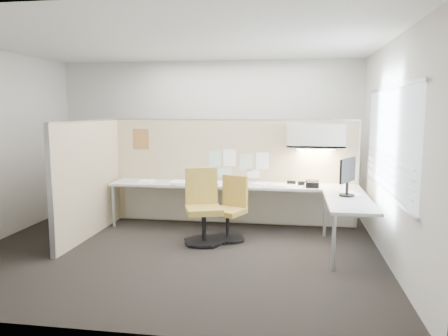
% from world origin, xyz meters
% --- Properties ---
extents(floor, '(5.50, 4.50, 0.01)m').
position_xyz_m(floor, '(0.00, 0.00, -0.01)').
color(floor, black).
rests_on(floor, ground).
extents(ceiling, '(5.50, 4.50, 0.01)m').
position_xyz_m(ceiling, '(0.00, 0.00, 2.80)').
color(ceiling, white).
rests_on(ceiling, wall_back).
extents(wall_back, '(5.50, 0.02, 2.80)m').
position_xyz_m(wall_back, '(0.00, 2.25, 1.40)').
color(wall_back, beige).
rests_on(wall_back, ground).
extents(wall_front, '(5.50, 0.02, 2.80)m').
position_xyz_m(wall_front, '(0.00, -2.25, 1.40)').
color(wall_front, beige).
rests_on(wall_front, ground).
extents(wall_right, '(0.02, 4.50, 2.80)m').
position_xyz_m(wall_right, '(2.75, 0.00, 1.40)').
color(wall_right, beige).
rests_on(wall_right, ground).
extents(window_pane, '(0.01, 2.80, 1.30)m').
position_xyz_m(window_pane, '(2.73, 0.00, 1.55)').
color(window_pane, '#A6B7C1').
rests_on(window_pane, wall_right).
extents(partition_back, '(4.10, 0.06, 1.75)m').
position_xyz_m(partition_back, '(0.55, 1.60, 0.88)').
color(partition_back, '#C5AD88').
rests_on(partition_back, floor).
extents(partition_left, '(0.06, 2.20, 1.75)m').
position_xyz_m(partition_left, '(-1.50, 0.50, 0.88)').
color(partition_left, '#C5AD88').
rests_on(partition_left, floor).
extents(desk, '(4.00, 2.07, 0.73)m').
position_xyz_m(desk, '(0.93, 1.13, 0.60)').
color(desk, beige).
rests_on(desk, floor).
extents(overhead_bin, '(0.90, 0.36, 0.38)m').
position_xyz_m(overhead_bin, '(1.90, 1.39, 1.51)').
color(overhead_bin, beige).
rests_on(overhead_bin, partition_back).
extents(task_light_strip, '(0.60, 0.06, 0.02)m').
position_xyz_m(task_light_strip, '(1.90, 1.39, 1.30)').
color(task_light_strip, '#FFEABF').
rests_on(task_light_strip, overhead_bin).
extents(pinned_papers, '(1.01, 0.00, 0.47)m').
position_xyz_m(pinned_papers, '(0.63, 1.57, 1.03)').
color(pinned_papers, '#8CBF8C').
rests_on(pinned_papers, partition_back).
extents(poster, '(0.28, 0.00, 0.35)m').
position_xyz_m(poster, '(-1.05, 1.57, 1.42)').
color(poster, orange).
rests_on(poster, partition_back).
extents(chair_left, '(0.57, 0.59, 0.93)m').
position_xyz_m(chair_left, '(0.64, 0.65, 0.43)').
color(chair_left, black).
rests_on(chair_left, floor).
extents(chair_right, '(0.63, 0.65, 1.06)m').
position_xyz_m(chair_right, '(0.27, 0.44, 0.50)').
color(chair_right, black).
rests_on(chair_right, floor).
extents(monitor, '(0.26, 0.46, 0.53)m').
position_xyz_m(monitor, '(2.30, 0.51, 1.04)').
color(monitor, black).
rests_on(monitor, desk).
extents(phone, '(0.21, 0.21, 0.12)m').
position_xyz_m(phone, '(1.85, 1.16, 0.78)').
color(phone, black).
rests_on(phone, desk).
extents(stapler, '(0.14, 0.05, 0.05)m').
position_xyz_m(stapler, '(1.54, 1.43, 0.76)').
color(stapler, black).
rests_on(stapler, desk).
extents(tape_dispenser, '(0.12, 0.09, 0.06)m').
position_xyz_m(tape_dispenser, '(1.69, 1.33, 0.76)').
color(tape_dispenser, black).
rests_on(tape_dispenser, desk).
extents(coat_hook, '(0.18, 0.45, 1.35)m').
position_xyz_m(coat_hook, '(-1.58, -0.12, 1.42)').
color(coat_hook, silver).
rests_on(coat_hook, partition_left).
extents(paper_stack_0, '(0.23, 0.30, 0.03)m').
position_xyz_m(paper_stack_0, '(-0.84, 1.20, 0.74)').
color(paper_stack_0, white).
rests_on(paper_stack_0, desk).
extents(paper_stack_1, '(0.27, 0.33, 0.02)m').
position_xyz_m(paper_stack_1, '(-0.33, 1.29, 0.74)').
color(paper_stack_1, white).
rests_on(paper_stack_1, desk).
extents(paper_stack_2, '(0.23, 0.30, 0.04)m').
position_xyz_m(paper_stack_2, '(0.29, 1.17, 0.75)').
color(paper_stack_2, white).
rests_on(paper_stack_2, desk).
extents(paper_stack_3, '(0.29, 0.34, 0.01)m').
position_xyz_m(paper_stack_3, '(1.04, 1.33, 0.74)').
color(paper_stack_3, white).
rests_on(paper_stack_3, desk).
extents(paper_stack_4, '(0.23, 0.30, 0.02)m').
position_xyz_m(paper_stack_4, '(1.33, 1.20, 0.74)').
color(paper_stack_4, white).
rests_on(paper_stack_4, desk).
extents(paper_stack_5, '(0.30, 0.35, 0.02)m').
position_xyz_m(paper_stack_5, '(2.36, 0.71, 0.74)').
color(paper_stack_5, white).
rests_on(paper_stack_5, desk).
extents(paper_stack_6, '(0.28, 0.34, 0.04)m').
position_xyz_m(paper_stack_6, '(-0.26, 1.13, 0.75)').
color(paper_stack_6, white).
rests_on(paper_stack_6, desk).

